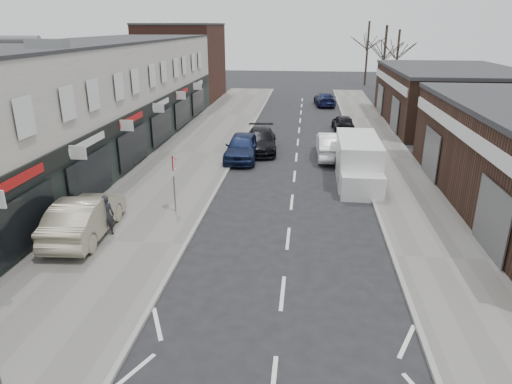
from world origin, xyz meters
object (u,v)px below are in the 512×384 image
(pedestrian, at_px, (106,215))
(parked_car_right_b, at_px, (343,123))
(warning_sign, at_px, (174,167))
(parked_car_left_b, at_px, (261,141))
(white_van, at_px, (358,162))
(sedan_on_pavement, at_px, (85,216))
(parked_car_right_a, at_px, (331,145))
(parked_car_left_a, at_px, (242,147))
(parked_car_right_c, at_px, (325,99))

(pedestrian, distance_m, parked_car_right_b, 23.46)
(warning_sign, relative_size, parked_car_left_b, 0.53)
(white_van, xyz_separation_m, sedan_on_pavement, (-11.44, -8.38, -0.18))
(pedestrian, relative_size, parked_car_right_a, 0.33)
(pedestrian, bearing_deg, parked_car_right_a, -140.87)
(white_van, distance_m, parked_car_left_a, 7.69)
(sedan_on_pavement, bearing_deg, parked_car_right_c, -111.55)
(warning_sign, height_order, pedestrian, warning_sign)
(sedan_on_pavement, bearing_deg, pedestrian, -170.78)
(pedestrian, bearing_deg, parked_car_left_a, -122.52)
(parked_car_left_b, bearing_deg, parked_car_right_a, -18.38)
(warning_sign, bearing_deg, parked_car_right_a, 54.03)
(sedan_on_pavement, distance_m, pedestrian, 0.83)
(warning_sign, relative_size, pedestrian, 1.61)
(warning_sign, height_order, parked_car_right_a, warning_sign)
(white_van, bearing_deg, parked_car_left_a, 152.86)
(pedestrian, bearing_deg, parked_car_right_c, -120.77)
(parked_car_right_c, bearing_deg, pedestrian, 68.16)
(pedestrian, height_order, parked_car_left_a, pedestrian)
(parked_car_left_a, relative_size, parked_car_left_b, 0.96)
(pedestrian, xyz_separation_m, parked_car_left_b, (4.78, 13.88, -0.22))
(sedan_on_pavement, xyz_separation_m, parked_car_right_c, (10.43, 33.08, -0.26))
(parked_car_left_b, height_order, parked_car_right_b, parked_car_left_b)
(parked_car_left_b, relative_size, parked_car_right_b, 1.33)
(parked_car_right_a, bearing_deg, parked_car_right_c, -92.08)
(parked_car_left_b, distance_m, parked_car_right_a, 4.78)
(warning_sign, relative_size, parked_car_left_a, 0.56)
(sedan_on_pavement, bearing_deg, white_van, -147.85)
(parked_car_right_b, bearing_deg, warning_sign, 61.17)
(parked_car_right_a, relative_size, parked_car_right_b, 1.31)
(parked_car_right_b, bearing_deg, sedan_on_pavement, 57.87)
(parked_car_left_b, bearing_deg, sedan_on_pavement, -116.93)
(parked_car_right_a, bearing_deg, parked_car_right_b, -100.72)
(warning_sign, relative_size, sedan_on_pavement, 0.54)
(warning_sign, bearing_deg, parked_car_right_c, 75.99)
(warning_sign, distance_m, parked_car_left_a, 9.37)
(parked_car_left_a, relative_size, parked_car_right_a, 0.97)
(sedan_on_pavement, height_order, parked_car_left_b, sedan_on_pavement)
(pedestrian, bearing_deg, parked_car_left_b, -123.46)
(warning_sign, bearing_deg, pedestrian, -127.97)
(parked_car_left_a, bearing_deg, warning_sign, -100.89)
(pedestrian, distance_m, parked_car_left_b, 14.68)
(white_van, xyz_separation_m, parked_car_left_b, (-5.86, 5.69, -0.38))
(white_van, distance_m, parked_car_right_b, 12.68)
(white_van, height_order, sedan_on_pavement, white_van)
(sedan_on_pavement, relative_size, parked_car_right_c, 1.06)
(parked_car_right_b, bearing_deg, parked_car_left_b, 46.12)
(white_van, relative_size, parked_car_right_c, 1.30)
(parked_car_left_a, height_order, parked_car_right_b, parked_car_left_a)
(sedan_on_pavement, bearing_deg, parked_car_right_b, -122.80)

